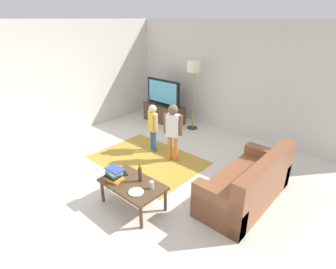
% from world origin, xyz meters
% --- Properties ---
extents(ground, '(7.80, 7.80, 0.00)m').
position_xyz_m(ground, '(0.00, 0.00, 0.00)').
color(ground, beige).
extents(wall_back, '(6.00, 0.12, 2.70)m').
position_xyz_m(wall_back, '(0.00, 3.00, 1.35)').
color(wall_back, silver).
rests_on(wall_back, ground).
extents(wall_left, '(0.12, 6.00, 2.70)m').
position_xyz_m(wall_left, '(-3.00, 0.00, 1.35)').
color(wall_left, silver).
rests_on(wall_left, ground).
extents(area_rug, '(2.20, 1.60, 0.01)m').
position_xyz_m(area_rug, '(-0.42, 0.43, 0.00)').
color(area_rug, '#B28C33').
rests_on(area_rug, ground).
extents(tv_stand, '(1.20, 0.44, 0.50)m').
position_xyz_m(tv_stand, '(-1.68, 2.30, 0.24)').
color(tv_stand, '#4C3828').
rests_on(tv_stand, ground).
extents(tv, '(1.10, 0.28, 0.71)m').
position_xyz_m(tv, '(-1.68, 2.28, 0.85)').
color(tv, black).
rests_on(tv, tv_stand).
extents(couch, '(0.80, 1.80, 0.86)m').
position_xyz_m(couch, '(1.76, 0.57, 0.29)').
color(couch, brown).
rests_on(couch, ground).
extents(floor_lamp, '(0.36, 0.36, 1.78)m').
position_xyz_m(floor_lamp, '(-0.78, 2.45, 1.54)').
color(floor_lamp, '#262626').
rests_on(floor_lamp, ground).
extents(child_near_tv, '(0.34, 0.19, 1.06)m').
position_xyz_m(child_near_tv, '(-0.64, 0.83, 0.64)').
color(child_near_tv, '#33598C').
rests_on(child_near_tv, ground).
extents(child_center, '(0.38, 0.22, 1.20)m').
position_xyz_m(child_center, '(-0.04, 0.79, 0.72)').
color(child_center, orange).
rests_on(child_center, ground).
extents(coffee_table, '(1.00, 0.60, 0.42)m').
position_xyz_m(coffee_table, '(0.47, -0.73, 0.37)').
color(coffee_table, '#513823').
rests_on(coffee_table, ground).
extents(book_stack, '(0.30, 0.23, 0.20)m').
position_xyz_m(book_stack, '(0.19, -0.85, 0.52)').
color(book_stack, orange).
rests_on(book_stack, coffee_table).
extents(bottle, '(0.06, 0.06, 0.28)m').
position_xyz_m(bottle, '(0.52, -0.61, 0.54)').
color(bottle, '#4C3319').
rests_on(bottle, coffee_table).
extents(tv_remote, '(0.18, 0.10, 0.02)m').
position_xyz_m(tv_remote, '(0.17, -0.63, 0.43)').
color(tv_remote, black).
rests_on(tv_remote, coffee_table).
extents(soda_can, '(0.07, 0.07, 0.12)m').
position_xyz_m(soda_can, '(0.79, -0.63, 0.48)').
color(soda_can, silver).
rests_on(soda_can, coffee_table).
extents(plate, '(0.22, 0.22, 0.02)m').
position_xyz_m(plate, '(0.69, -0.85, 0.43)').
color(plate, white).
rests_on(plate, coffee_table).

